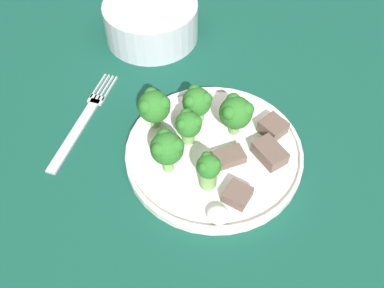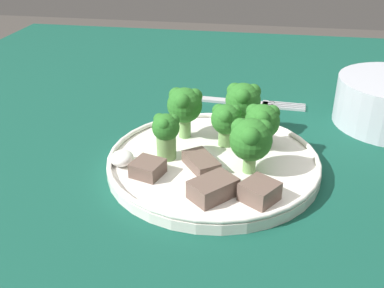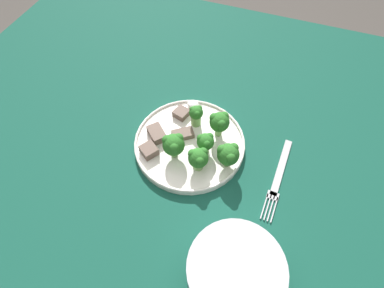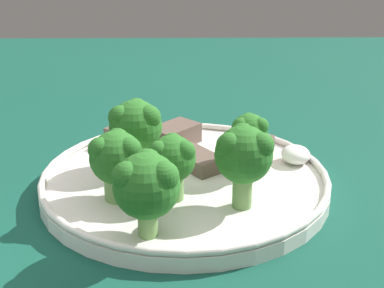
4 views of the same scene
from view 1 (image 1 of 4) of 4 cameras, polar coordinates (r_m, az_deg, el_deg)
name	(u,v)px [view 1 (image 1 of 4)]	position (r m, az deg, el deg)	size (l,w,h in m)	color
table	(220,190)	(0.71, 3.53, -5.81)	(1.35, 1.15, 0.75)	#114738
dinner_plate	(213,154)	(0.63, 2.73, -1.32)	(0.25, 0.25, 0.02)	white
fork	(83,121)	(0.70, -13.67, 2.88)	(0.03, 0.21, 0.00)	#B2B2B7
cream_bowl	(151,22)	(0.82, -5.20, 15.19)	(0.16, 0.16, 0.07)	#B7BCC6
broccoli_floret_near_rim_left	(167,148)	(0.58, -3.20, -0.53)	(0.05, 0.04, 0.07)	#709E56
broccoli_floret_center_left	(188,125)	(0.62, -0.47, 2.48)	(0.04, 0.04, 0.05)	#709E56
broccoli_floret_back_left	(209,169)	(0.57, 2.13, -3.18)	(0.03, 0.03, 0.06)	#709E56
broccoli_floret_front_left	(197,102)	(0.64, 0.62, 5.36)	(0.04, 0.04, 0.06)	#709E56
broccoli_floret_center_back	(236,112)	(0.63, 5.59, 4.06)	(0.05, 0.05, 0.06)	#709E56
broccoli_floret_mid_cluster	(154,106)	(0.63, -4.85, 4.84)	(0.05, 0.05, 0.06)	#709E56
meat_slice_front_slice	(227,158)	(0.62, 4.44, -1.74)	(0.06, 0.05, 0.01)	brown
meat_slice_middle_slice	(270,153)	(0.63, 9.82, -1.10)	(0.06, 0.05, 0.02)	brown
meat_slice_rear_slice	(237,195)	(0.58, 5.77, -6.42)	(0.04, 0.04, 0.02)	brown
meat_slice_edge_slice	(273,127)	(0.66, 10.24, 2.12)	(0.05, 0.05, 0.02)	brown
sauce_dollop	(218,215)	(0.57, 3.36, -8.98)	(0.03, 0.03, 0.02)	white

